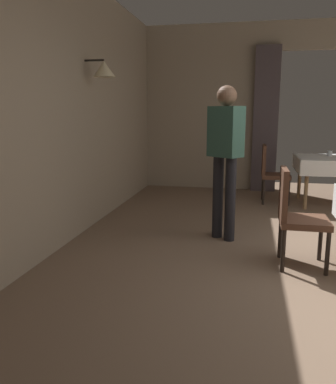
# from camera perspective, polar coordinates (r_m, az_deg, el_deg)

# --- Properties ---
(wall_left) EXTENTS (0.49, 8.40, 3.00)m
(wall_left) POSITION_cam_1_polar(r_m,az_deg,el_deg) (3.97, -19.28, 11.72)
(wall_left) COLOR gray
(wall_left) RESTS_ON ground
(wall_back) EXTENTS (6.40, 0.27, 3.00)m
(wall_back) POSITION_cam_1_polar(r_m,az_deg,el_deg) (7.70, 20.84, 11.27)
(wall_back) COLOR gray
(wall_back) RESTS_ON ground
(chair_mid_left) EXTENTS (0.44, 0.44, 0.93)m
(chair_mid_left) POSITION_cam_1_polar(r_m,az_deg,el_deg) (3.90, 17.80, -2.86)
(chair_mid_left) COLOR black
(chair_mid_left) RESTS_ON ground
(chair_far_left) EXTENTS (0.45, 0.44, 0.93)m
(chair_far_left) POSITION_cam_1_polar(r_m,az_deg,el_deg) (6.56, 14.53, 2.95)
(chair_far_left) COLOR black
(chair_far_left) RESTS_ON ground
(glass_far_a) EXTENTS (0.08, 0.08, 0.09)m
(glass_far_a) POSITION_cam_1_polar(r_m,az_deg,el_deg) (6.86, 22.16, 5.17)
(glass_far_a) COLOR silver
(glass_far_a) RESTS_ON dining_table_far
(person_waiter_by_doorway) EXTENTS (0.42, 0.39, 1.72)m
(person_waiter_by_doorway) POSITION_cam_1_polar(r_m,az_deg,el_deg) (4.47, 8.21, 5.97)
(person_waiter_by_doorway) COLOR black
(person_waiter_by_doorway) RESTS_ON ground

